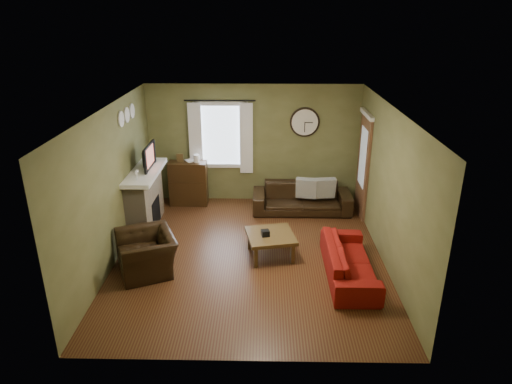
{
  "coord_description": "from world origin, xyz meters",
  "views": [
    {
      "loc": [
        0.25,
        -7.05,
        4.04
      ],
      "look_at": [
        0.1,
        0.4,
        1.05
      ],
      "focal_mm": 32.0,
      "sensor_mm": 36.0,
      "label": 1
    }
  ],
  "objects_px": {
    "bookshelf": "(188,183)",
    "armchair": "(147,253)",
    "sofa_red": "(349,261)",
    "coffee_table": "(270,245)",
    "sofa_brown": "(302,198)"
  },
  "relations": [
    {
      "from": "sofa_brown",
      "to": "armchair",
      "type": "distance_m",
      "value": 3.67
    },
    {
      "from": "bookshelf",
      "to": "sofa_red",
      "type": "xyz_separation_m",
      "value": [
        3.05,
        -2.9,
        -0.22
      ]
    },
    {
      "from": "bookshelf",
      "to": "sofa_red",
      "type": "bearing_deg",
      "value": -43.57
    },
    {
      "from": "bookshelf",
      "to": "sofa_brown",
      "type": "relative_size",
      "value": 0.47
    },
    {
      "from": "sofa_brown",
      "to": "armchair",
      "type": "relative_size",
      "value": 2.07
    },
    {
      "from": "sofa_red",
      "to": "armchair",
      "type": "height_order",
      "value": "armchair"
    },
    {
      "from": "sofa_red",
      "to": "bookshelf",
      "type": "bearing_deg",
      "value": 46.43
    },
    {
      "from": "coffee_table",
      "to": "armchair",
      "type": "bearing_deg",
      "value": -165.71
    },
    {
      "from": "bookshelf",
      "to": "armchair",
      "type": "xyz_separation_m",
      "value": [
        -0.25,
        -2.8,
        -0.16
      ]
    },
    {
      "from": "sofa_brown",
      "to": "sofa_red",
      "type": "bearing_deg",
      "value": -77.21
    },
    {
      "from": "sofa_brown",
      "to": "armchair",
      "type": "bearing_deg",
      "value": -137.91
    },
    {
      "from": "bookshelf",
      "to": "armchair",
      "type": "height_order",
      "value": "bookshelf"
    },
    {
      "from": "sofa_brown",
      "to": "armchair",
      "type": "xyz_separation_m",
      "value": [
        -2.72,
        -2.46,
        0.02
      ]
    },
    {
      "from": "sofa_brown",
      "to": "coffee_table",
      "type": "relative_size",
      "value": 2.61
    },
    {
      "from": "bookshelf",
      "to": "coffee_table",
      "type": "relative_size",
      "value": 1.23
    }
  ]
}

